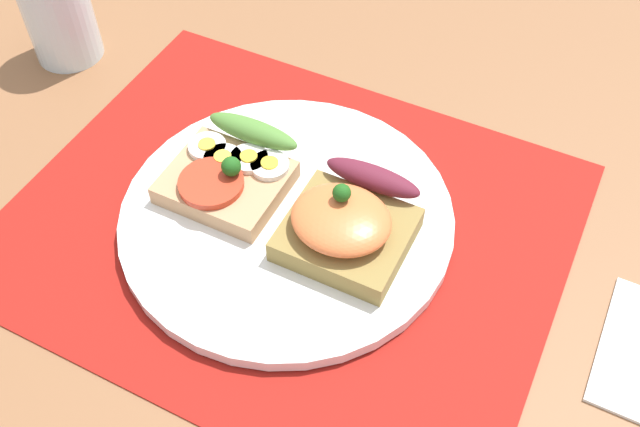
# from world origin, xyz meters

# --- Properties ---
(ground_plane) EXTENTS (1.20, 0.90, 0.03)m
(ground_plane) POSITION_xyz_m (0.00, 0.00, -0.02)
(ground_plane) COLOR brown
(placemat) EXTENTS (0.44, 0.36, 0.00)m
(placemat) POSITION_xyz_m (0.00, 0.00, 0.00)
(placemat) COLOR maroon
(placemat) RESTS_ON ground_plane
(plate) EXTENTS (0.27, 0.27, 0.01)m
(plate) POSITION_xyz_m (0.00, 0.00, 0.01)
(plate) COLOR white
(plate) RESTS_ON placemat
(sandwich_egg_tomato) EXTENTS (0.09, 0.10, 0.04)m
(sandwich_egg_tomato) POSITION_xyz_m (-0.06, 0.01, 0.03)
(sandwich_egg_tomato) COLOR tan
(sandwich_egg_tomato) RESTS_ON plate
(sandwich_salmon) EXTENTS (0.09, 0.10, 0.06)m
(sandwich_salmon) POSITION_xyz_m (0.05, -0.00, 0.03)
(sandwich_salmon) COLOR olive
(sandwich_salmon) RESTS_ON plate
(drinking_glass) EXTENTS (0.07, 0.07, 0.10)m
(drinking_glass) POSITION_xyz_m (-0.30, 0.10, 0.05)
(drinking_glass) COLOR silver
(drinking_glass) RESTS_ON ground_plane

